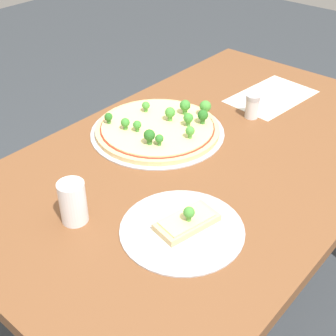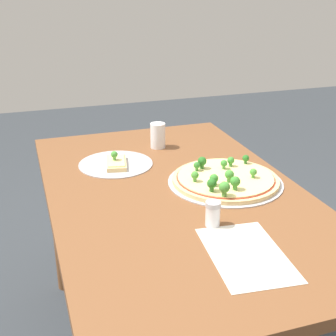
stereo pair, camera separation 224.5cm
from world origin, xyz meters
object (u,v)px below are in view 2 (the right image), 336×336
pizza_tray_whole (225,179)px  condiment_shaker (213,214)px  dining_table (176,216)px  drinking_cup (158,136)px  pizza_tray_slice (116,163)px

pizza_tray_whole → condiment_shaker: 0.31m
dining_table → drinking_cup: drinking_cup is taller
pizza_tray_whole → pizza_tray_slice: 0.43m
dining_table → pizza_tray_whole: size_ratio=3.47×
pizza_tray_whole → drinking_cup: bearing=-164.8°
pizza_tray_whole → condiment_shaker: condiment_shaker is taller
pizza_tray_slice → drinking_cup: 0.25m
dining_table → pizza_tray_whole: pizza_tray_whole is taller
pizza_tray_whole → pizza_tray_slice: bearing=-130.9°
pizza_tray_whole → condiment_shaker: bearing=-31.3°
drinking_cup → condiment_shaker: 0.68m
dining_table → pizza_tray_slice: bearing=-154.2°
drinking_cup → condiment_shaker: (0.68, -0.04, -0.01)m
drinking_cup → condiment_shaker: bearing=-3.7°
drinking_cup → condiment_shaker: drinking_cup is taller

